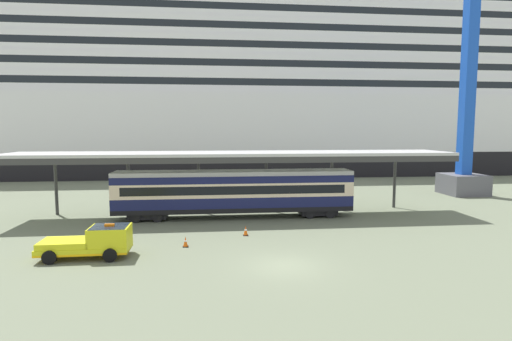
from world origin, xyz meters
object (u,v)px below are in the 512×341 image
Objects in this scene: traffic_cone_mid at (246,231)px; service_truck at (94,241)px; dockside_crane at (475,46)px; traffic_cone_near at (185,242)px; train_carriage at (234,191)px; cruise_ship at (291,96)px.

service_truck is at bearing -156.71° from traffic_cone_mid.
traffic_cone_near is at bearing -150.06° from dockside_crane.
dockside_crane is at bearing 29.89° from traffic_cone_mid.
service_truck is 10.27m from traffic_cone_mid.
service_truck is at bearing -131.37° from train_carriage.
cruise_ship is at bearing 67.26° from service_truck.
traffic_cone_near is (-3.66, -8.51, -1.96)m from train_carriage.
cruise_ship is 46.03m from train_carriage.
train_carriage is 3.90× the size of service_truck.
cruise_ship is 58.57m from service_truck.
service_truck is (-22.06, -52.65, -13.13)m from cruise_ship.
dockside_crane reaches higher than traffic_cone_near.
traffic_cone_near is at bearing 17.23° from service_truck.
traffic_cone_near is (-16.79, -51.01, -13.78)m from cruise_ship.
train_carriage reaches higher than traffic_cone_near.
cruise_ship is 208.46× the size of traffic_cone_near.
service_truck is 5.56m from traffic_cone_near.
cruise_ship reaches higher than service_truck.
service_truck is at bearing -112.74° from cruise_ship.
service_truck is 0.09× the size of dockside_crane.
traffic_cone_near is 40.64m from dockside_crane.
dockside_crane is at bearing 19.30° from train_carriage.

